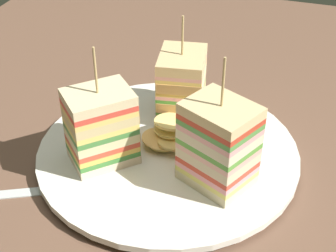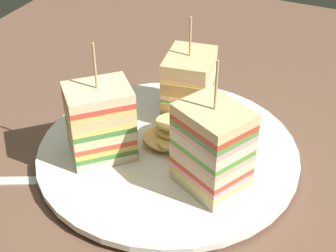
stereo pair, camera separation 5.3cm
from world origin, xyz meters
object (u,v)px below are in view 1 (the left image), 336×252
chip_pile (171,132)px  sandwich_wedge_0 (182,86)px  plate (168,153)px  sandwich_wedge_1 (101,127)px  sandwich_wedge_2 (218,145)px  spoon (40,189)px

chip_pile → sandwich_wedge_0: bearing=5.8°
plate → chip_pile: 2.24cm
plate → sandwich_wedge_1: bearing=121.6°
sandwich_wedge_0 → sandwich_wedge_2: sandwich_wedge_2 is taller
sandwich_wedge_0 → sandwich_wedge_1: size_ratio=0.95×
plate → spoon: size_ratio=2.07×
sandwich_wedge_1 → spoon: bearing=-175.4°
spoon → sandwich_wedge_1: bearing=22.7°
sandwich_wedge_0 → plate: bearing=-4.4°
sandwich_wedge_1 → spoon: (-5.35, 4.71, -4.97)cm
sandwich_wedge_1 → chip_pile: bearing=-5.2°
chip_pile → sandwich_wedge_1: bearing=128.8°
sandwich_wedge_2 → chip_pile: sandwich_wedge_2 is taller
sandwich_wedge_0 → spoon: 19.31cm
sandwich_wedge_0 → chip_pile: bearing=-3.4°
sandwich_wedge_1 → sandwich_wedge_0: bearing=19.2°
sandwich_wedge_0 → sandwich_wedge_2: bearing=24.0°
sandwich_wedge_2 → spoon: (-5.66, 16.62, -5.31)cm
sandwich_wedge_0 → sandwich_wedge_2: size_ratio=0.90×
plate → sandwich_wedge_1: sandwich_wedge_1 is taller
plate → sandwich_wedge_0: 8.17cm
sandwich_wedge_2 → chip_pile: size_ratio=1.95×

